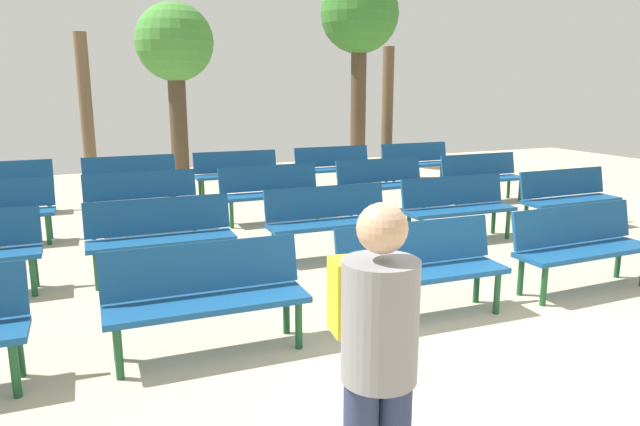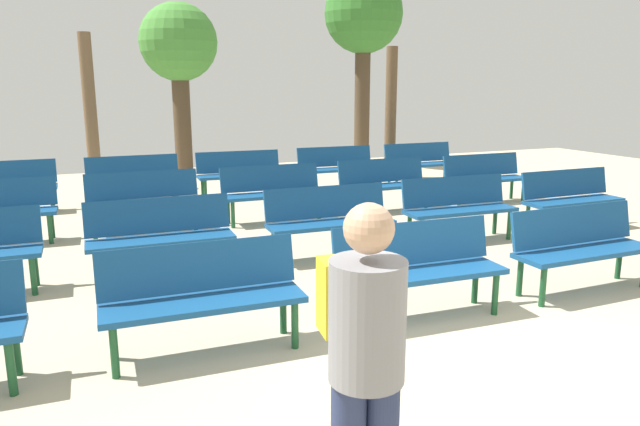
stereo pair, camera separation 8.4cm
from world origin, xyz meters
TOP-DOWN VIEW (x-y plane):
  - ground_plane at (0.00, 0.00)m, footprint 24.72×24.72m
  - bench_r0_c1 at (-1.91, 1.59)m, footprint 1.61×0.53m
  - bench_r0_c2 at (0.08, 1.55)m, footprint 1.62×0.55m
  - bench_r0_c3 at (2.02, 1.51)m, footprint 1.60×0.49m
  - bench_r1_c1 at (-1.96, 3.69)m, footprint 1.61×0.52m
  - bench_r1_c2 at (0.10, 3.66)m, footprint 1.61×0.53m
  - bench_r1_c3 at (2.05, 3.69)m, footprint 1.62×0.54m
  - bench_r1_c4 at (3.99, 3.59)m, footprint 1.60×0.49m
  - bench_r2_c1 at (-1.90, 5.87)m, footprint 1.61×0.51m
  - bench_r2_c2 at (0.05, 5.79)m, footprint 1.61×0.50m
  - bench_r2_c3 at (2.06, 5.80)m, footprint 1.60×0.49m
  - bench_r2_c4 at (4.09, 5.71)m, footprint 1.61×0.50m
  - bench_r3_c0 at (-3.90, 8.00)m, footprint 1.60×0.49m
  - bench_r3_c1 at (-1.84, 7.93)m, footprint 1.60×0.49m
  - bench_r3_c2 at (0.09, 7.90)m, footprint 1.62×0.55m
  - bench_r3_c3 at (2.13, 7.92)m, footprint 1.62×0.54m
  - bench_r3_c4 at (4.09, 7.89)m, footprint 1.60×0.49m
  - tree_0 at (-0.33, 11.54)m, footprint 1.82×1.82m
  - tree_1 at (3.95, 8.99)m, footprint 0.26×0.26m
  - tree_2 at (-2.41, 10.27)m, footprint 0.26×0.26m
  - tree_3 at (4.39, 11.30)m, footprint 2.03×2.03m
  - visitor_with_backpack at (-1.65, -0.73)m, footprint 0.38×0.56m

SIDE VIEW (x-z plane):
  - ground_plane at x=0.00m, z-range 0.00..0.00m
  - bench_r0_c1 at x=-1.91m, z-range 0.07..0.94m
  - bench_r0_c2 at x=0.08m, z-range 0.07..0.94m
  - bench_r0_c3 at x=2.02m, z-range 0.07..0.94m
  - bench_r1_c1 at x=-1.96m, z-range 0.07..0.94m
  - bench_r1_c2 at x=0.10m, z-range 0.07..0.94m
  - bench_r1_c3 at x=2.05m, z-range 0.07..0.94m
  - bench_r1_c4 at x=3.99m, z-range 0.07..0.94m
  - bench_r2_c1 at x=-1.90m, z-range 0.07..0.94m
  - bench_r2_c2 at x=0.05m, z-range 0.07..0.94m
  - bench_r2_c3 at x=2.06m, z-range 0.07..0.94m
  - bench_r2_c4 at x=4.09m, z-range 0.07..0.94m
  - bench_r3_c0 at x=-3.90m, z-range 0.07..0.94m
  - bench_r3_c1 at x=-1.84m, z-range 0.07..0.94m
  - bench_r3_c2 at x=0.09m, z-range 0.07..0.94m
  - bench_r3_c3 at x=2.13m, z-range 0.07..0.94m
  - bench_r3_c4 at x=4.09m, z-range 0.07..0.94m
  - visitor_with_backpack at x=-1.65m, z-range 0.11..1.76m
  - tree_1 at x=3.95m, z-range 0.00..2.95m
  - tree_2 at x=-2.41m, z-range 0.00..3.15m
  - tree_0 at x=-0.33m, z-range 0.97..4.96m
  - tree_3 at x=4.39m, z-range 1.31..6.23m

